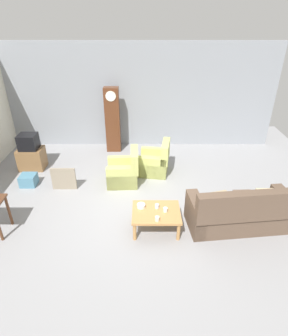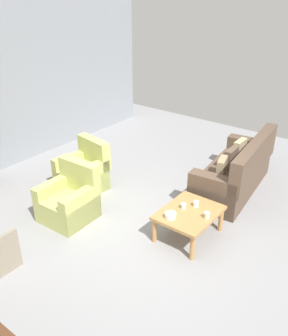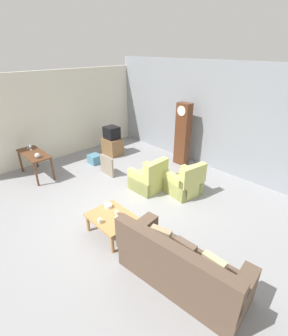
# 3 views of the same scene
# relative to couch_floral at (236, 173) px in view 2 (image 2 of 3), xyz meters

# --- Properties ---
(ground_plane) EXTENTS (10.40, 10.40, 0.00)m
(ground_plane) POSITION_rel_couch_floral_xyz_m (-2.08, 0.64, -0.36)
(ground_plane) COLOR gray
(couch_floral) EXTENTS (2.18, 1.10, 1.04)m
(couch_floral) POSITION_rel_couch_floral_xyz_m (0.00, 0.00, 0.00)
(couch_floral) COLOR brown
(couch_floral) RESTS_ON ground_plane
(armchair_olive_near) EXTENTS (0.82, 0.79, 0.92)m
(armchair_olive_near) POSITION_rel_couch_floral_xyz_m (-2.48, 1.73, -0.05)
(armchair_olive_near) COLOR #B7BC66
(armchair_olive_near) RESTS_ON ground_plane
(armchair_olive_far) EXTENTS (0.90, 0.87, 0.92)m
(armchair_olive_far) POSITION_rel_couch_floral_xyz_m (-1.66, 2.26, -0.05)
(armchair_olive_far) COLOR #BDC468
(armchair_olive_far) RESTS_ON ground_plane
(coffee_table_wood) EXTENTS (0.96, 0.76, 0.44)m
(coffee_table_wood) POSITION_rel_couch_floral_xyz_m (-1.73, -0.06, 0.02)
(coffee_table_wood) COLOR #B27F47
(coffee_table_wood) RESTS_ON ground_plane
(cup_white_porcelain) EXTENTS (0.08, 0.08, 0.09)m
(cup_white_porcelain) POSITION_rel_couch_floral_xyz_m (-1.54, -0.06, 0.12)
(cup_white_porcelain) COLOR white
(cup_white_porcelain) RESTS_ON coffee_table_wood
(cup_blue_rimmed) EXTENTS (0.08, 0.08, 0.08)m
(cup_blue_rimmed) POSITION_rel_couch_floral_xyz_m (-1.71, 0.06, 0.12)
(cup_blue_rimmed) COLOR silver
(cup_blue_rimmed) RESTS_ON coffee_table_wood
(cup_cream_tall) EXTENTS (0.09, 0.09, 0.10)m
(cup_cream_tall) POSITION_rel_couch_floral_xyz_m (-1.72, -0.35, 0.13)
(cup_cream_tall) COLOR beige
(cup_cream_tall) RESTS_ON coffee_table_wood
(bowl_white_stacked) EXTENTS (0.17, 0.17, 0.07)m
(bowl_white_stacked) POSITION_rel_couch_floral_xyz_m (-2.03, 0.07, 0.12)
(bowl_white_stacked) COLOR white
(bowl_white_stacked) RESTS_ON coffee_table_wood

